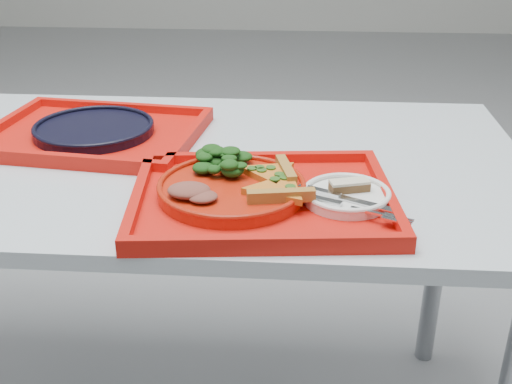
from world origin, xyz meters
TOP-DOWN VIEW (x-y plane):
  - table at (0.00, 0.00)m, footprint 1.60×0.80m
  - tray_main at (0.27, -0.21)m, footprint 0.48×0.39m
  - tray_far at (-0.12, 0.09)m, footprint 0.49×0.40m
  - dinner_plate at (0.22, -0.20)m, footprint 0.26×0.26m
  - side_plate at (0.42, -0.21)m, footprint 0.15×0.15m
  - navy_plate at (-0.12, 0.09)m, footprint 0.26×0.26m
  - pizza_slice_a at (0.30, -0.22)m, footprint 0.13×0.15m
  - pizza_slice_b at (0.28, -0.16)m, footprint 0.14×0.13m
  - salad_heap at (0.19, -0.14)m, footprint 0.10×0.09m
  - meat_portion at (0.15, -0.25)m, footprint 0.07×0.06m
  - dessert_bar at (0.42, -0.20)m, footprint 0.07×0.05m
  - knife at (0.42, -0.23)m, footprint 0.17×0.10m
  - fork at (0.42, -0.27)m, footprint 0.18×0.10m

SIDE VIEW (x-z plane):
  - table at x=0.00m, z-range 0.30..1.05m
  - tray_main at x=0.27m, z-range 0.75..0.76m
  - tray_far at x=-0.12m, z-range 0.75..0.76m
  - side_plate at x=0.42m, z-range 0.76..0.78m
  - navy_plate at x=-0.12m, z-range 0.76..0.78m
  - dinner_plate at x=0.22m, z-range 0.76..0.78m
  - knife at x=0.42m, z-range 0.78..0.78m
  - fork at x=0.42m, z-range 0.78..0.78m
  - dessert_bar at x=0.42m, z-range 0.78..0.80m
  - pizza_slice_a at x=0.30m, z-range 0.78..0.80m
  - pizza_slice_b at x=0.28m, z-range 0.78..0.80m
  - meat_portion at x=0.15m, z-range 0.78..0.80m
  - salad_heap at x=0.19m, z-range 0.78..0.83m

